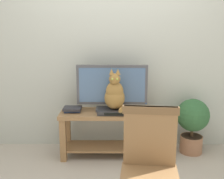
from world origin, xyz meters
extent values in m
plane|color=#ADA393|center=(0.00, 0.00, 0.00)|extent=(12.00, 12.00, 0.00)
cube|color=#B7BCB2|center=(0.00, 0.86, 1.40)|extent=(7.00, 0.12, 2.80)
cube|color=olive|center=(-0.03, 0.47, 0.53)|extent=(1.23, 0.41, 0.04)
cube|color=olive|center=(-0.60, 0.31, 0.26)|extent=(0.07, 0.07, 0.51)
cube|color=olive|center=(0.54, 0.31, 0.26)|extent=(0.07, 0.07, 0.51)
cube|color=olive|center=(-0.60, 0.62, 0.26)|extent=(0.07, 0.07, 0.51)
cube|color=olive|center=(0.54, 0.62, 0.26)|extent=(0.07, 0.07, 0.51)
cube|color=olive|center=(-0.03, 0.47, 0.11)|extent=(1.13, 0.33, 0.02)
cube|color=#4C4C51|center=(-0.03, 0.54, 0.57)|extent=(0.39, 0.20, 0.03)
cube|color=#4C4C51|center=(-0.03, 0.54, 0.61)|extent=(0.06, 0.04, 0.05)
cube|color=#4C4C51|center=(-0.03, 0.54, 0.87)|extent=(0.84, 0.05, 0.47)
cube|color=#4C6B93|center=(-0.03, 0.51, 0.87)|extent=(0.78, 0.01, 0.41)
sphere|color=#2672F2|center=(0.38, 0.51, 0.65)|extent=(0.01, 0.01, 0.01)
cube|color=#2D2D30|center=(0.00, 0.42, 0.58)|extent=(0.40, 0.24, 0.05)
cube|color=black|center=(0.00, 0.30, 0.58)|extent=(0.24, 0.01, 0.03)
ellipsoid|color=olive|center=(0.00, 0.42, 0.74)|extent=(0.24, 0.22, 0.26)
ellipsoid|color=olive|center=(0.00, 0.39, 0.82)|extent=(0.20, 0.14, 0.24)
sphere|color=olive|center=(0.00, 0.38, 0.97)|extent=(0.13, 0.13, 0.13)
cone|color=olive|center=(-0.03, 0.38, 1.05)|extent=(0.06, 0.06, 0.07)
cone|color=olive|center=(0.04, 0.38, 1.05)|extent=(0.06, 0.06, 0.07)
sphere|color=#B2C64C|center=(-0.02, 0.32, 0.98)|extent=(0.02, 0.02, 0.02)
sphere|color=#B2C64C|center=(0.03, 0.32, 0.98)|extent=(0.02, 0.02, 0.02)
cylinder|color=olive|center=(0.07, 0.34, 0.63)|extent=(0.06, 0.18, 0.04)
cube|color=olive|center=(0.27, -0.65, 0.70)|extent=(0.41, 0.08, 0.48)
cube|color=brown|center=(0.27, -0.65, 0.91)|extent=(0.43, 0.09, 0.06)
cube|color=#33477A|center=(-0.51, 0.48, 0.57)|extent=(0.21, 0.15, 0.03)
cube|color=#2D2D33|center=(-0.50, 0.47, 0.60)|extent=(0.21, 0.18, 0.03)
cylinder|color=#9E6B4C|center=(0.96, 0.56, 0.11)|extent=(0.28, 0.28, 0.21)
cylinder|color=#332319|center=(0.96, 0.56, 0.20)|extent=(0.25, 0.25, 0.02)
cylinder|color=#4C3823|center=(0.96, 0.56, 0.27)|extent=(0.04, 0.04, 0.11)
sphere|color=#2D5B33|center=(0.96, 0.56, 0.49)|extent=(0.40, 0.40, 0.40)
camera|label=1|loc=(-0.01, -2.62, 1.50)|focal=43.35mm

